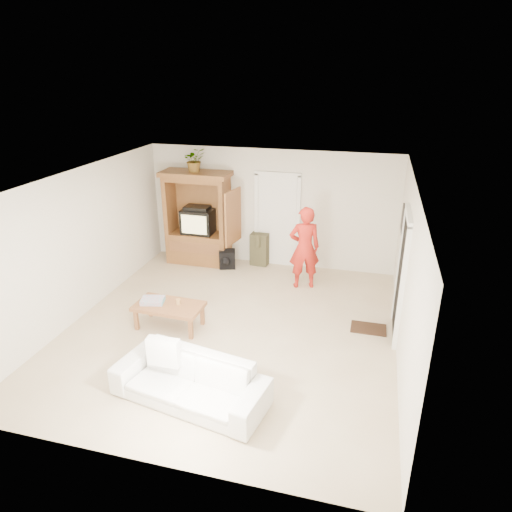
{
  "coord_description": "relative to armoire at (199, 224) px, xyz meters",
  "views": [
    {
      "loc": [
        2.15,
        -6.46,
        4.16
      ],
      "look_at": [
        0.29,
        0.6,
        1.15
      ],
      "focal_mm": 32.0,
      "sensor_mm": 36.0,
      "label": 1
    }
  ],
  "objects": [
    {
      "name": "door_back",
      "position": [
        1.73,
        0.31,
        0.11
      ],
      "size": [
        0.85,
        0.05,
        2.04
      ],
      "primitive_type": "cube",
      "color": "white",
      "rests_on": "floor"
    },
    {
      "name": "coffee_table",
      "position": [
        0.54,
        -2.86,
        -0.53
      ],
      "size": [
        1.19,
        0.68,
        0.43
      ],
      "rotation": [
        0.0,
        0.0,
        -0.04
      ],
      "color": "brown",
      "rests_on": "floor"
    },
    {
      "name": "doorway_right",
      "position": [
        4.3,
        -2.06,
        0.11
      ],
      "size": [
        0.05,
        0.9,
        2.04
      ],
      "primitive_type": "cube",
      "color": "black",
      "rests_on": "floor"
    },
    {
      "name": "backpack_black",
      "position": [
        0.73,
        -0.24,
        -0.69
      ],
      "size": [
        0.4,
        0.31,
        0.44
      ],
      "primitive_type": null,
      "rotation": [
        0.0,
        0.0,
        0.31
      ],
      "color": "black",
      "rests_on": "floor"
    },
    {
      "name": "framed_picture",
      "position": [
        4.31,
        -0.76,
        0.69
      ],
      "size": [
        0.03,
        0.6,
        0.48
      ],
      "primitive_type": "cube",
      "color": "black",
      "rests_on": "wall_right"
    },
    {
      "name": "sofa",
      "position": [
        1.61,
        -4.54,
        -0.6
      ],
      "size": [
        2.21,
        1.19,
        0.61
      ],
      "primitive_type": "imported",
      "rotation": [
        0.0,
        0.0,
        -0.19
      ],
      "color": "silver",
      "rests_on": "floor"
    },
    {
      "name": "ceiling",
      "position": [
        1.58,
        -2.66,
        1.69
      ],
      "size": [
        6.0,
        6.0,
        0.0
      ],
      "primitive_type": "plane",
      "rotation": [
        3.14,
        0.0,
        0.0
      ],
      "color": "white",
      "rests_on": "floor"
    },
    {
      "name": "plant",
      "position": [
        -0.02,
        -0.03,
        1.45
      ],
      "size": [
        0.61,
        0.6,
        0.51
      ],
      "primitive_type": "imported",
      "rotation": [
        0.0,
        0.0,
        0.63
      ],
      "color": "#4C7238",
      "rests_on": "armoire"
    },
    {
      "name": "towel",
      "position": [
        0.24,
        -2.86,
        -0.44
      ],
      "size": [
        0.43,
        0.36,
        0.08
      ],
      "primitive_type": "cube",
      "rotation": [
        0.0,
        0.0,
        0.22
      ],
      "color": "#F35163",
      "rests_on": "coffee_table"
    },
    {
      "name": "wall_left",
      "position": [
        -1.17,
        -2.66,
        0.39
      ],
      "size": [
        0.0,
        6.0,
        6.0
      ],
      "primitive_type": "plane",
      "rotation": [
        1.57,
        0.0,
        1.57
      ],
      "color": "silver",
      "rests_on": "floor"
    },
    {
      "name": "doormat",
      "position": [
        3.88,
        -2.06,
        -0.9
      ],
      "size": [
        0.6,
        0.4,
        0.02
      ],
      "primitive_type": "cube",
      "color": "#382316",
      "rests_on": "floor"
    },
    {
      "name": "floor",
      "position": [
        1.58,
        -2.66,
        -0.91
      ],
      "size": [
        6.0,
        6.0,
        0.0
      ],
      "primitive_type": "plane",
      "color": "tan",
      "rests_on": "ground"
    },
    {
      "name": "candle",
      "position": [
        0.7,
        -2.81,
        -0.43
      ],
      "size": [
        0.08,
        0.08,
        0.1
      ],
      "primitive_type": "cylinder",
      "color": "tan",
      "rests_on": "coffee_table"
    },
    {
      "name": "wall_right",
      "position": [
        4.33,
        -2.66,
        0.39
      ],
      "size": [
        0.0,
        6.0,
        6.0
      ],
      "primitive_type": "plane",
      "rotation": [
        1.57,
        0.0,
        -1.57
      ],
      "color": "silver",
      "rests_on": "floor"
    },
    {
      "name": "man",
      "position": [
        2.51,
        -0.69,
        -0.06
      ],
      "size": [
        0.72,
        0.58,
        1.7
      ],
      "primitive_type": "imported",
      "rotation": [
        0.0,
        0.0,
        3.46
      ],
      "color": "red",
      "rests_on": "floor"
    },
    {
      "name": "backpack_olive",
      "position": [
        1.36,
        0.19,
        -0.54
      ],
      "size": [
        0.41,
        0.31,
        0.74
      ],
      "primitive_type": null,
      "rotation": [
        0.0,
        0.0,
        -0.07
      ],
      "color": "#47442B",
      "rests_on": "floor"
    },
    {
      "name": "armoire",
      "position": [
        0.0,
        0.0,
        0.0
      ],
      "size": [
        1.82,
        1.14,
        2.1
      ],
      "color": "brown",
      "rests_on": "floor"
    },
    {
      "name": "wall_back",
      "position": [
        1.58,
        0.34,
        0.39
      ],
      "size": [
        5.5,
        0.0,
        5.5
      ],
      "primitive_type": "plane",
      "rotation": [
        1.57,
        0.0,
        0.0
      ],
      "color": "silver",
      "rests_on": "floor"
    },
    {
      "name": "wall_front",
      "position": [
        1.58,
        -5.66,
        0.39
      ],
      "size": [
        5.5,
        0.0,
        5.5
      ],
      "primitive_type": "plane",
      "rotation": [
        -1.57,
        0.0,
        0.0
      ],
      "color": "silver",
      "rests_on": "floor"
    }
  ]
}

